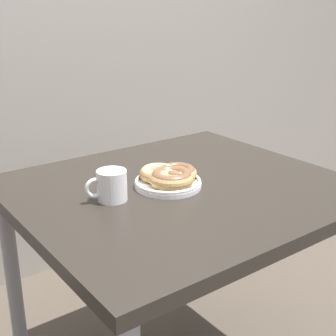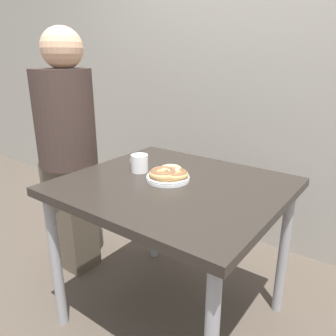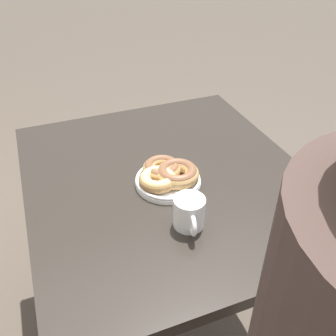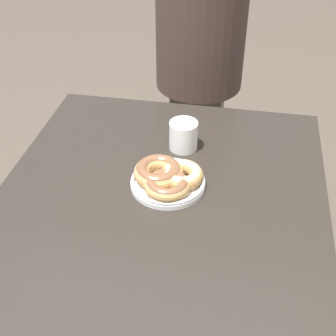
{
  "view_description": "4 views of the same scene",
  "coord_description": "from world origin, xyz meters",
  "views": [
    {
      "loc": [
        -0.83,
        -0.93,
        1.28
      ],
      "look_at": [
        -0.04,
        0.13,
        0.82
      ],
      "focal_mm": 50.0,
      "sensor_mm": 36.0,
      "label": 1
    },
    {
      "loc": [
        0.82,
        -1.03,
        1.31
      ],
      "look_at": [
        -0.04,
        0.13,
        0.82
      ],
      "focal_mm": 35.0,
      "sensor_mm": 36.0,
      "label": 2
    },
    {
      "loc": [
        -0.89,
        0.46,
        1.47
      ],
      "look_at": [
        -0.04,
        0.13,
        0.82
      ],
      "focal_mm": 40.0,
      "sensor_mm": 36.0,
      "label": 3
    },
    {
      "loc": [
        0.93,
        0.3,
        1.57
      ],
      "look_at": [
        -0.04,
        0.13,
        0.82
      ],
      "focal_mm": 50.0,
      "sensor_mm": 36.0,
      "label": 4
    }
  ],
  "objects": [
    {
      "name": "ground_plane",
      "position": [
        0.0,
        0.0,
        0.0
      ],
      "size": [
        14.0,
        14.0,
        0.0
      ],
      "primitive_type": "plane",
      "color": "#4C4238"
    },
    {
      "name": "person_figure",
      "position": [
        -0.78,
        0.12,
        0.8
      ],
      "size": [
        0.34,
        0.34,
        1.46
      ],
      "color": "brown",
      "rests_on": "ground_plane"
    },
    {
      "name": "wall_back",
      "position": [
        0.0,
        1.12,
        1.3
      ],
      "size": [
        8.0,
        0.05,
        2.6
      ],
      "color": "#9E998E",
      "rests_on": "ground_plane"
    },
    {
      "name": "coffee_mug",
      "position": [
        -0.23,
        0.14,
        0.8
      ],
      "size": [
        0.12,
        0.08,
        0.09
      ],
      "color": "white",
      "rests_on": "dining_table"
    },
    {
      "name": "dining_table",
      "position": [
        0.0,
        0.11,
        0.67
      ],
      "size": [
        0.98,
        0.87,
        0.76
      ],
      "color": "#28231E",
      "rests_on": "ground_plane"
    },
    {
      "name": "donut_plate",
      "position": [
        -0.04,
        0.13,
        0.79
      ],
      "size": [
        0.22,
        0.21,
        0.06
      ],
      "color": "white",
      "rests_on": "dining_table"
    }
  ]
}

